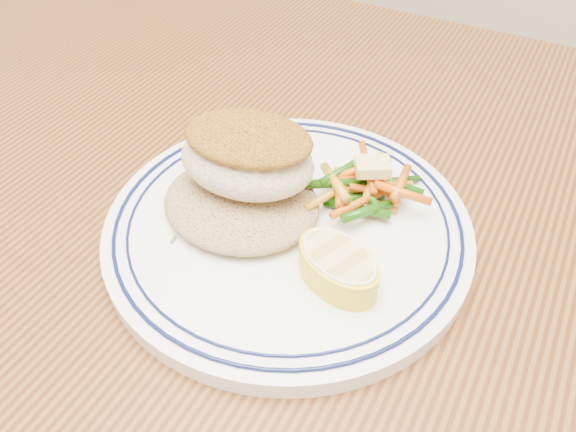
# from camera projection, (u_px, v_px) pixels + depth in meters

# --- Properties ---
(dining_table) EXTENTS (1.50, 0.90, 0.75)m
(dining_table) POSITION_uv_depth(u_px,v_px,m) (308.00, 312.00, 0.52)
(dining_table) COLOR #46250E
(dining_table) RESTS_ON ground
(plate) EXTENTS (0.29, 0.29, 0.02)m
(plate) POSITION_uv_depth(u_px,v_px,m) (288.00, 226.00, 0.45)
(plate) COLOR white
(plate) RESTS_ON dining_table
(rice_pilaf) EXTENTS (0.13, 0.11, 0.02)m
(rice_pilaf) POSITION_uv_depth(u_px,v_px,m) (241.00, 200.00, 0.44)
(rice_pilaf) COLOR olive
(rice_pilaf) RESTS_ON plate
(fish_fillet) EXTENTS (0.12, 0.09, 0.05)m
(fish_fillet) POSITION_uv_depth(u_px,v_px,m) (247.00, 155.00, 0.43)
(fish_fillet) COLOR beige
(fish_fillet) RESTS_ON rice_pilaf
(vegetable_pile) EXTENTS (0.11, 0.10, 0.03)m
(vegetable_pile) POSITION_uv_depth(u_px,v_px,m) (364.00, 186.00, 0.45)
(vegetable_pile) COLOR #C08614
(vegetable_pile) RESTS_ON plate
(butter_pat) EXTENTS (0.03, 0.03, 0.01)m
(butter_pat) POSITION_uv_depth(u_px,v_px,m) (373.00, 167.00, 0.44)
(butter_pat) COLOR #E5CB70
(butter_pat) RESTS_ON vegetable_pile
(lemon_wedge) EXTENTS (0.08, 0.08, 0.03)m
(lemon_wedge) POSITION_uv_depth(u_px,v_px,m) (338.00, 266.00, 0.39)
(lemon_wedge) COLOR yellow
(lemon_wedge) RESTS_ON plate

